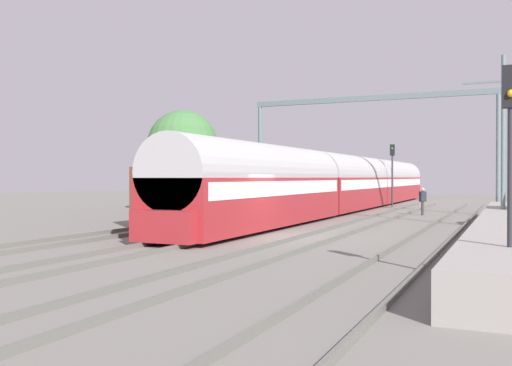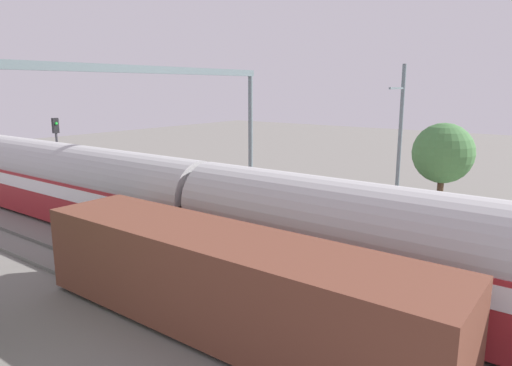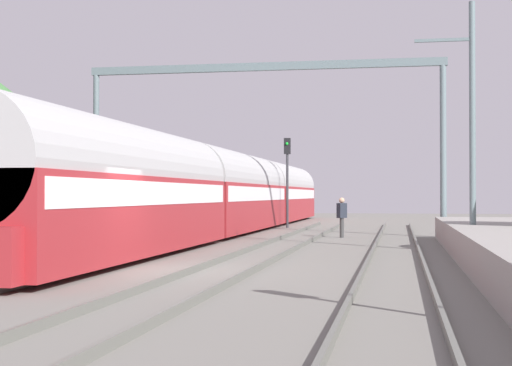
% 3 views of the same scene
% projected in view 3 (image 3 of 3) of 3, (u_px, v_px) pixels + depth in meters
% --- Properties ---
extents(ground, '(120.00, 120.00, 0.00)m').
position_uv_depth(ground, '(148.00, 270.00, 19.38)').
color(ground, slate).
extents(track_west, '(1.52, 60.00, 0.16)m').
position_uv_depth(track_west, '(71.00, 265.00, 19.74)').
color(track_west, '#606159').
rests_on(track_west, ground).
extents(track_east, '(1.52, 60.00, 0.16)m').
position_uv_depth(track_east, '(227.00, 268.00, 19.02)').
color(track_east, '#606159').
rests_on(track_east, ground).
extents(track_far_east, '(1.52, 60.00, 0.16)m').
position_uv_depth(track_far_east, '(395.00, 271.00, 18.31)').
color(track_far_east, '#606159').
rests_on(track_far_east, ground).
extents(passenger_train, '(2.93, 49.20, 3.82)m').
position_uv_depth(passenger_train, '(233.00, 192.00, 38.85)').
color(passenger_train, maroon).
rests_on(passenger_train, ground).
extents(freight_car, '(2.80, 13.00, 2.70)m').
position_uv_depth(freight_car, '(42.00, 206.00, 27.10)').
color(freight_car, brown).
rests_on(freight_car, ground).
extents(person_crossing, '(0.45, 0.46, 1.73)m').
position_uv_depth(person_crossing, '(342.00, 214.00, 33.89)').
color(person_crossing, '#383838').
rests_on(person_crossing, ground).
extents(railway_signal_far, '(0.36, 0.30, 5.03)m').
position_uv_depth(railway_signal_far, '(287.00, 170.00, 44.18)').
color(railway_signal_far, '#2D2D33').
rests_on(railway_signal_far, ground).
extents(catenary_gantry, '(16.39, 0.28, 7.86)m').
position_uv_depth(catenary_gantry, '(263.00, 106.00, 35.79)').
color(catenary_gantry, slate).
rests_on(catenary_gantry, ground).
extents(catenary_pole_east_mid, '(1.90, 0.20, 8.00)m').
position_uv_depth(catenary_pole_east_mid, '(471.00, 122.00, 24.97)').
color(catenary_pole_east_mid, slate).
rests_on(catenary_pole_east_mid, ground).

